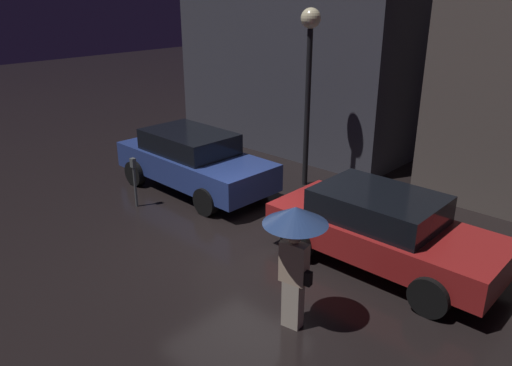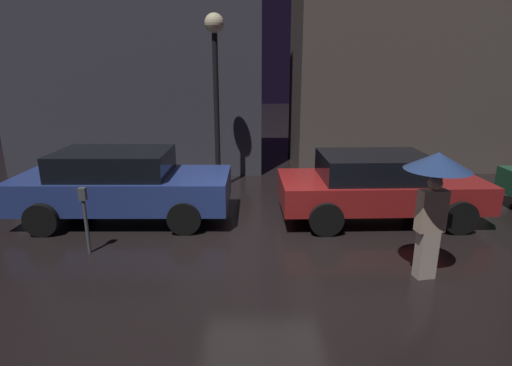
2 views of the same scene
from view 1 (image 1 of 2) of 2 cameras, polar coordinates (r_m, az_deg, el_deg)
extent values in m
plane|color=black|center=(10.22, -2.38, -7.22)|extent=(60.00, 60.00, 0.00)
cube|color=#3D3D47|center=(16.29, 4.80, 19.74)|extent=(7.64, 3.00, 8.89)
cube|color=navy|center=(12.88, -7.02, 2.06)|extent=(4.52, 1.90, 0.66)
cube|color=black|center=(12.83, -7.66, 4.72)|extent=(2.37, 1.62, 0.52)
cylinder|color=black|center=(12.63, 0.20, 0.22)|extent=(0.67, 0.22, 0.67)
cylinder|color=black|center=(11.48, -5.76, -2.12)|extent=(0.67, 0.22, 0.67)
cylinder|color=black|center=(14.53, -7.90, 2.89)|extent=(0.67, 0.22, 0.67)
cylinder|color=black|center=(13.55, -13.63, 1.09)|extent=(0.67, 0.22, 0.67)
cube|color=maroon|center=(9.57, 14.42, -5.78)|extent=(4.29, 1.80, 0.58)
cube|color=black|center=(9.41, 13.81, -2.53)|extent=(2.23, 1.58, 0.51)
cylinder|color=black|center=(10.01, 23.48, -7.58)|extent=(0.68, 0.22, 0.68)
cylinder|color=black|center=(8.53, 19.21, -12.16)|extent=(0.68, 0.22, 0.68)
cylinder|color=black|center=(10.98, 10.51, -3.48)|extent=(0.68, 0.22, 0.68)
cylinder|color=black|center=(9.65, 4.73, -6.80)|extent=(0.68, 0.22, 0.68)
cube|color=beige|center=(7.85, 4.22, -13.59)|extent=(0.32, 0.24, 0.78)
cube|color=#D1B293|center=(7.47, 4.37, -9.07)|extent=(0.45, 0.26, 0.65)
sphere|color=tan|center=(7.26, 4.47, -6.12)|extent=(0.21, 0.21, 0.21)
cylinder|color=black|center=(7.34, 4.43, -7.36)|extent=(0.02, 0.02, 0.77)
cone|color=navy|center=(7.11, 4.55, -3.71)|extent=(0.96, 0.96, 0.26)
cube|color=black|center=(7.43, 5.77, -10.75)|extent=(0.17, 0.12, 0.22)
cylinder|color=#4C5154|center=(12.15, -13.63, -0.45)|extent=(0.06, 0.06, 0.99)
cube|color=#4C5154|center=(11.94, -13.88, 2.26)|extent=(0.12, 0.10, 0.22)
cylinder|color=black|center=(12.82, 5.88, 8.20)|extent=(0.14, 0.14, 3.99)
sphere|color=#F9EAB7|center=(12.51, 6.28, 18.23)|extent=(0.48, 0.48, 0.48)
camera|label=2|loc=(6.98, -49.21, -0.27)|focal=28.00mm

